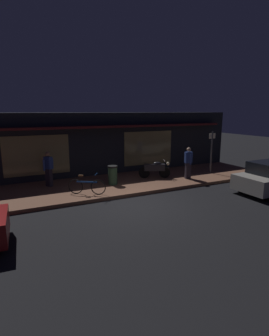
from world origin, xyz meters
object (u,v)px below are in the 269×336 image
at_px(motorcycle, 155,169).
at_px(trash_bin, 113,175).
at_px(bicycle_parked, 87,186).
at_px(person_photographer, 48,168).
at_px(person_bystander, 188,162).
at_px(sign_post, 212,150).

xyz_separation_m(motorcycle, trash_bin, (-2.53, -0.23, -0.03)).
relative_size(motorcycle, bicycle_parked, 1.12).
xyz_separation_m(bicycle_parked, person_photographer, (-1.25, 2.05, 0.52)).
height_order(person_bystander, sign_post, sign_post).
distance_m(bicycle_parked, sign_post, 7.77).
distance_m(person_photographer, person_bystander, 7.09).
distance_m(sign_post, trash_bin, 6.12).
relative_size(motorcycle, person_bystander, 0.95).
bearing_deg(trash_bin, motorcycle, 5.14).
bearing_deg(person_bystander, person_photographer, 166.29).
xyz_separation_m(motorcycle, bicycle_parked, (-4.13, -1.24, -0.14)).
xyz_separation_m(bicycle_parked, trash_bin, (1.60, 1.02, 0.11)).
bearing_deg(bicycle_parked, trash_bin, 32.36).
bearing_deg(sign_post, motorcycle, 174.28).
xyz_separation_m(person_photographer, trash_bin, (2.85, -1.03, -0.41)).
bearing_deg(trash_bin, person_photographer, 160.14).
height_order(motorcycle, bicycle_parked, motorcycle).
height_order(motorcycle, trash_bin, motorcycle).
bearing_deg(motorcycle, person_bystander, -30.14).
distance_m(motorcycle, trash_bin, 2.54).
bearing_deg(person_photographer, bicycle_parked, -58.64).
xyz_separation_m(motorcycle, person_photographer, (-5.38, 0.80, 0.38)).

